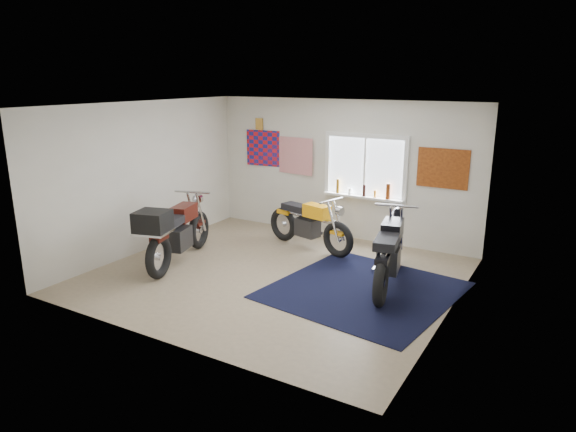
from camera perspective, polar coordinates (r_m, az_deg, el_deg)
The scene contains 10 objects.
ground at distance 8.35m, azimuth -1.49°, elevation -6.63°, with size 5.50×5.50×0.00m, color #9E896B.
room_shell at distance 7.88m, azimuth -1.57°, elevation 4.50°, with size 5.50×5.50×5.50m.
navy_rug at distance 7.87m, azimuth 8.38°, elevation -8.14°, with size 2.50×2.60×0.01m, color black.
window_assembly at distance 9.89m, azimuth 8.54°, elevation 4.94°, with size 1.66×0.17×1.26m.
oil_bottles at distance 9.86m, azimuth 8.80°, elevation 2.88°, with size 1.11×0.09×0.30m.
flag_display at distance 10.90m, azimuth -3.22°, elevation 10.17°, with size 1.60×0.10×1.17m.
triumph_poster at distance 9.44m, azimuth 16.83°, elevation 5.08°, with size 0.90×0.03×0.70m, color #A54C14.
yellow_triumph at distance 9.52m, azimuth 2.36°, elevation -0.99°, with size 2.00×0.74×1.02m.
black_chrome_bike at distance 7.95m, azimuth 11.17°, elevation -4.19°, with size 0.75×2.22×1.15m.
maroon_tourer at distance 8.81m, azimuth -12.49°, elevation -1.73°, with size 1.02×2.22×1.14m.
Camera 1 is at (4.10, -6.57, 3.11)m, focal length 32.00 mm.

